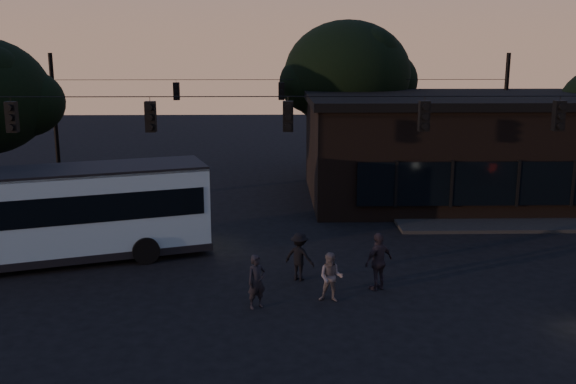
{
  "coord_description": "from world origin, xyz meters",
  "views": [
    {
      "loc": [
        -0.5,
        -17.09,
        7.72
      ],
      "look_at": [
        0.0,
        4.0,
        3.0
      ],
      "focal_mm": 40.0,
      "sensor_mm": 36.0,
      "label": 1
    }
  ],
  "objects_px": {
    "building": "(454,147)",
    "pedestrian_a": "(257,282)",
    "pedestrian_d": "(300,256)",
    "bus": "(36,212)",
    "pedestrian_c": "(379,261)",
    "pedestrian_b": "(331,277)"
  },
  "relations": [
    {
      "from": "building",
      "to": "pedestrian_a",
      "type": "bearing_deg",
      "value": -124.22
    },
    {
      "from": "pedestrian_a",
      "to": "pedestrian_d",
      "type": "bearing_deg",
      "value": 28.09
    },
    {
      "from": "bus",
      "to": "pedestrian_c",
      "type": "xyz_separation_m",
      "value": [
        12.02,
        -2.91,
        -0.99
      ]
    },
    {
      "from": "bus",
      "to": "pedestrian_c",
      "type": "height_order",
      "value": "bus"
    },
    {
      "from": "bus",
      "to": "pedestrian_a",
      "type": "bearing_deg",
      "value": -46.7
    },
    {
      "from": "bus",
      "to": "pedestrian_a",
      "type": "distance_m",
      "value": 9.25
    },
    {
      "from": "building",
      "to": "pedestrian_b",
      "type": "distance_m",
      "value": 16.32
    },
    {
      "from": "pedestrian_a",
      "to": "pedestrian_c",
      "type": "bearing_deg",
      "value": -11.5
    },
    {
      "from": "building",
      "to": "pedestrian_d",
      "type": "bearing_deg",
      "value": -124.94
    },
    {
      "from": "bus",
      "to": "pedestrian_b",
      "type": "relative_size",
      "value": 8.02
    },
    {
      "from": "pedestrian_b",
      "to": "pedestrian_c",
      "type": "bearing_deg",
      "value": 42.45
    },
    {
      "from": "building",
      "to": "pedestrian_a",
      "type": "relative_size",
      "value": 9.2
    },
    {
      "from": "pedestrian_b",
      "to": "pedestrian_c",
      "type": "height_order",
      "value": "pedestrian_c"
    },
    {
      "from": "building",
      "to": "bus",
      "type": "bearing_deg",
      "value": -150.18
    },
    {
      "from": "pedestrian_a",
      "to": "pedestrian_b",
      "type": "distance_m",
      "value": 2.35
    },
    {
      "from": "pedestrian_a",
      "to": "pedestrian_c",
      "type": "relative_size",
      "value": 0.87
    },
    {
      "from": "pedestrian_b",
      "to": "bus",
      "type": "bearing_deg",
      "value": 171.36
    },
    {
      "from": "building",
      "to": "pedestrian_b",
      "type": "height_order",
      "value": "building"
    },
    {
      "from": "pedestrian_d",
      "to": "pedestrian_b",
      "type": "bearing_deg",
      "value": 144.65
    },
    {
      "from": "building",
      "to": "pedestrian_a",
      "type": "distance_m",
      "value": 17.9
    },
    {
      "from": "bus",
      "to": "pedestrian_b",
      "type": "height_order",
      "value": "bus"
    },
    {
      "from": "pedestrian_a",
      "to": "pedestrian_c",
      "type": "height_order",
      "value": "pedestrian_c"
    }
  ]
}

